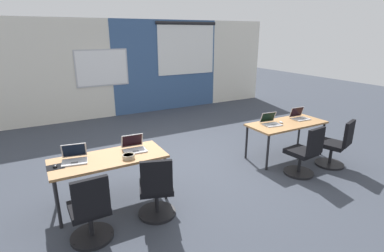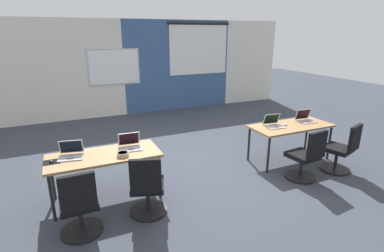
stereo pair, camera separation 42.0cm
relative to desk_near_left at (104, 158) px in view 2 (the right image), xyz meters
name	(u,v)px [view 2 (the right image)]	position (x,y,z in m)	size (l,w,h in m)	color
ground_plane	(195,163)	(1.75, 0.60, -0.66)	(24.00, 24.00, 0.00)	#383D47
back_wall_assembly	(140,67)	(1.80, 4.79, 0.75)	(10.00, 0.27, 2.80)	silver
desk_near_left	(104,158)	(0.00, 0.00, 0.00)	(1.60, 0.70, 0.72)	#A37547
desk_near_right	(291,128)	(3.50, 0.00, 0.00)	(1.60, 0.70, 0.72)	#A37547
laptop_near_left_inner	(130,145)	(0.41, 0.08, 0.11)	(0.35, 0.32, 0.23)	#B7B7BC
chair_near_left_inner	(147,191)	(0.44, -0.68, -0.28)	(0.56, 0.61, 0.92)	black
laptop_near_left_end	(71,154)	(-0.44, 0.10, 0.11)	(0.38, 0.35, 0.23)	#B7B7BC
mousepad_near_left_end	(52,162)	(-0.70, 0.02, 0.06)	(0.22, 0.19, 0.00)	black
mouse_near_left_end	(51,161)	(-0.70, 0.02, 0.08)	(0.06, 0.10, 0.03)	black
chair_near_left_end	(80,209)	(-0.42, -0.76, -0.28)	(0.52, 0.55, 0.92)	black
laptop_near_right_end	(306,119)	(3.93, 0.08, 0.11)	(0.35, 0.32, 0.23)	#B7B7BC
chair_near_right_end	(341,152)	(3.98, -0.79, -0.28)	(0.55, 0.61, 0.92)	black
laptop_near_right_inner	(274,124)	(3.14, 0.07, 0.11)	(0.36, 0.35, 0.23)	#B7B7BC
mouse_near_right_inner	(285,124)	(3.38, 0.04, 0.08)	(0.08, 0.11, 0.03)	#B2B2B7
chair_near_right_inner	(306,159)	(3.17, -0.76, -0.28)	(0.52, 0.56, 0.92)	black
snack_bowl	(123,154)	(0.24, -0.17, 0.10)	(0.18, 0.18, 0.06)	tan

